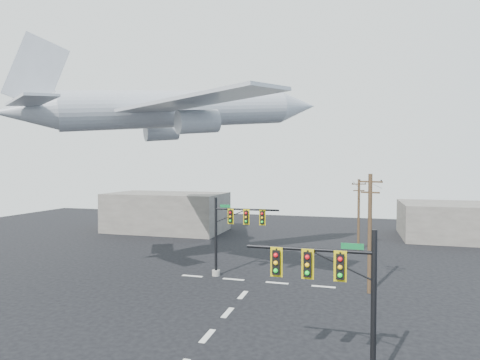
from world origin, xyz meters
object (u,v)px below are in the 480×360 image
(signal_mast_far, at_px, (231,233))
(airliner, at_px, (181,110))
(utility_pole_a, at_px, (370,231))
(utility_pole_b, at_px, (359,214))
(signal_mast_near, at_px, (340,299))

(signal_mast_far, distance_m, airliner, 12.66)
(utility_pole_a, xyz_separation_m, utility_pole_b, (-0.69, 16.51, -0.51))
(signal_mast_far, xyz_separation_m, utility_pole_a, (12.12, -1.38, 0.92))
(signal_mast_far, height_order, utility_pole_b, utility_pole_b)
(signal_mast_near, xyz_separation_m, signal_mast_far, (-10.31, 16.22, -0.02))
(signal_mast_near, distance_m, signal_mast_far, 19.22)
(signal_mast_near, xyz_separation_m, airliner, (-15.51, 16.75, 11.51))
(signal_mast_far, relative_size, utility_pole_b, 0.85)
(signal_mast_near, distance_m, utility_pole_a, 14.97)
(utility_pole_b, relative_size, airliner, 0.32)
(signal_mast_near, relative_size, airliner, 0.28)
(utility_pole_a, relative_size, utility_pole_b, 1.11)
(signal_mast_near, height_order, utility_pole_b, utility_pole_b)
(signal_mast_near, distance_m, utility_pole_b, 31.37)
(signal_mast_near, bearing_deg, utility_pole_a, 83.06)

